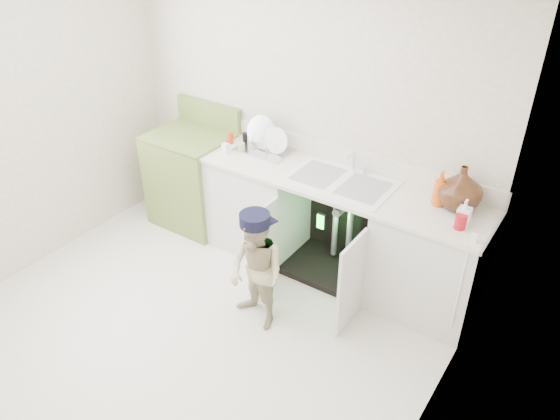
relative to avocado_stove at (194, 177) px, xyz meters
The scene contains 5 objects.
ground 1.63m from the avocado_stove, 49.20° to the right, with size 3.50×3.50×0.00m, color beige.
room_shell 1.74m from the avocado_stove, 49.20° to the right, with size 6.00×5.50×1.26m.
counter_run 1.60m from the avocado_stove, ahead, with size 2.44×1.02×1.23m.
avocado_stove is the anchor object (origin of this frame).
repair_worker 1.62m from the avocado_stove, 31.97° to the right, with size 0.54×0.78×0.97m.
Camera 1 is at (2.27, -2.21, 3.01)m, focal length 35.00 mm.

